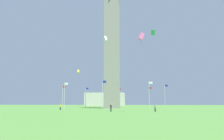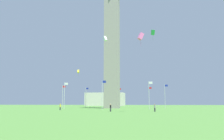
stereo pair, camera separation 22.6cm
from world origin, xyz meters
TOP-DOWN VIEW (x-y plane):
  - ground_plane at (0.00, 0.00)m, footprint 260.00×260.00m
  - obelisk_monument at (0.00, 0.00)m, footprint 4.97×4.97m
  - flagpole_n at (17.83, 0.00)m, footprint 1.12×0.14m
  - flagpole_ne at (12.62, 12.56)m, footprint 1.12×0.14m
  - flagpole_e at (0.06, 17.77)m, footprint 1.12×0.14m
  - flagpole_se at (-12.50, 12.56)m, footprint 1.12×0.14m
  - flagpole_s at (-17.71, 0.00)m, footprint 1.12×0.14m
  - flagpole_sw at (-12.50, -12.56)m, footprint 1.12×0.14m
  - flagpole_w at (0.06, -17.77)m, footprint 1.12×0.14m
  - flagpole_nw at (12.62, -12.56)m, footprint 1.12×0.14m
  - person_gray_shirt at (13.73, -29.64)m, footprint 0.32×0.32m
  - person_yellow_shirt at (-10.01, -22.49)m, footprint 0.32×0.32m
  - person_black_shirt at (4.36, -30.68)m, footprint 0.32×0.32m
  - kite_green_box at (13.99, -15.60)m, footprint 1.22×1.45m
  - kite_pink_box at (11.10, -32.91)m, footprint 1.53×1.31m
  - kite_yellow_box at (-7.51, -15.41)m, footprint 0.58×0.88m
  - kite_white_box at (0.17, -14.66)m, footprint 1.41×1.42m
  - distant_building at (-14.64, 69.16)m, footprint 23.42×15.51m

SIDE VIEW (x-z plane):
  - ground_plane at x=0.00m, z-range 0.00..0.00m
  - person_gray_shirt at x=13.73m, z-range -0.01..1.62m
  - person_black_shirt at x=4.36m, z-range -0.01..1.65m
  - person_yellow_shirt at x=-10.01m, z-range -0.01..1.73m
  - distant_building at x=-14.64m, z-range 0.00..8.03m
  - flagpole_n at x=17.83m, z-range 0.39..8.40m
  - flagpole_ne at x=12.62m, z-range 0.39..8.40m
  - flagpole_e at x=0.06m, z-range 0.39..8.40m
  - flagpole_se at x=-12.50m, z-range 0.39..8.40m
  - flagpole_s at x=-17.71m, z-range 0.39..8.40m
  - flagpole_sw at x=-12.50m, z-range 0.39..8.40m
  - flagpole_w at x=0.06m, z-range 0.39..8.40m
  - flagpole_nw at x=12.62m, z-range 0.39..8.40m
  - kite_yellow_box at x=-7.51m, z-range 9.95..11.79m
  - kite_pink_box at x=11.10m, z-range 14.17..17.15m
  - kite_white_box at x=0.17m, z-range 19.07..21.88m
  - kite_green_box at x=13.99m, z-range 19.96..22.99m
  - obelisk_monument at x=0.00m, z-range 0.00..45.16m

